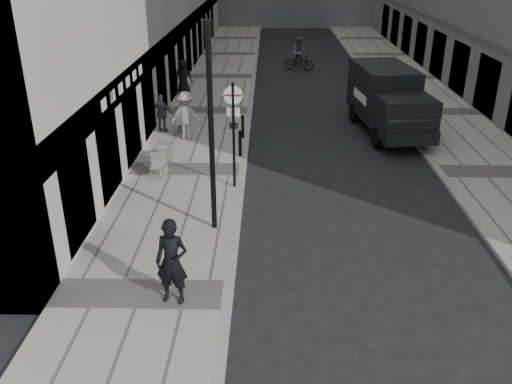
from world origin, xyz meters
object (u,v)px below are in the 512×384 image
walking_man (172,262)px  cyclist (299,57)px  panel_van (388,97)px  sign_post (233,122)px  lamppost (211,120)px

walking_man → cyclist: (4.06, 25.63, -0.30)m
panel_van → cyclist: panel_van is taller
sign_post → panel_van: sign_post is taller
cyclist → sign_post: bearing=-80.3°
sign_post → lamppost: size_ratio=0.61×
sign_post → walking_man: bearing=-95.3°
sign_post → panel_van: 8.84m
lamppost → panel_van: bearing=54.3°
lamppost → panel_van: lamppost is taller
walking_man → lamppost: (0.58, 3.51, 2.14)m
lamppost → cyclist: size_ratio=2.70×
sign_post → panel_van: size_ratio=0.58×
walking_man → cyclist: 25.95m
sign_post → lamppost: lamppost is taller
lamppost → panel_van: size_ratio=0.94×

